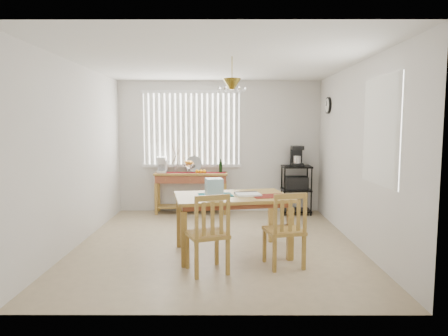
{
  "coord_description": "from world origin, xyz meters",
  "views": [
    {
      "loc": [
        0.12,
        -5.71,
        1.71
      ],
      "look_at": [
        0.1,
        0.55,
        1.05
      ],
      "focal_mm": 32.0,
      "sensor_mm": 36.0,
      "label": 1
    }
  ],
  "objects_px": {
    "chair_left": "(208,234)",
    "chair_right": "(285,230)",
    "wire_cart": "(296,185)",
    "sideboard": "(192,183)",
    "cart_items": "(297,156)",
    "dining_table": "(232,202)"
  },
  "relations": [
    {
      "from": "cart_items",
      "to": "chair_right",
      "type": "relative_size",
      "value": 0.42
    },
    {
      "from": "dining_table",
      "to": "chair_right",
      "type": "bearing_deg",
      "value": -39.81
    },
    {
      "from": "wire_cart",
      "to": "chair_right",
      "type": "relative_size",
      "value": 1.01
    },
    {
      "from": "wire_cart",
      "to": "chair_left",
      "type": "height_order",
      "value": "chair_left"
    },
    {
      "from": "sideboard",
      "to": "chair_right",
      "type": "xyz_separation_m",
      "value": [
        1.38,
        -3.03,
        -0.14
      ]
    },
    {
      "from": "dining_table",
      "to": "wire_cart",
      "type": "bearing_deg",
      "value": 62.1
    },
    {
      "from": "sideboard",
      "to": "wire_cart",
      "type": "bearing_deg",
      "value": -1.18
    },
    {
      "from": "dining_table",
      "to": "chair_left",
      "type": "distance_m",
      "value": 0.82
    },
    {
      "from": "chair_left",
      "to": "chair_right",
      "type": "height_order",
      "value": "chair_left"
    },
    {
      "from": "dining_table",
      "to": "cart_items",
      "type": "bearing_deg",
      "value": 62.2
    },
    {
      "from": "wire_cart",
      "to": "sideboard",
      "type": "bearing_deg",
      "value": 178.82
    },
    {
      "from": "cart_items",
      "to": "dining_table",
      "type": "distance_m",
      "value": 2.82
    },
    {
      "from": "sideboard",
      "to": "cart_items",
      "type": "bearing_deg",
      "value": -0.9
    },
    {
      "from": "cart_items",
      "to": "dining_table",
      "type": "xyz_separation_m",
      "value": [
        -1.3,
        -2.46,
        -0.42
      ]
    },
    {
      "from": "sideboard",
      "to": "dining_table",
      "type": "bearing_deg",
      "value": -73.34
    },
    {
      "from": "sideboard",
      "to": "dining_table",
      "type": "relative_size",
      "value": 0.88
    },
    {
      "from": "chair_right",
      "to": "chair_left",
      "type": "bearing_deg",
      "value": -167.85
    },
    {
      "from": "dining_table",
      "to": "chair_left",
      "type": "xyz_separation_m",
      "value": [
        -0.28,
        -0.73,
        -0.24
      ]
    },
    {
      "from": "sideboard",
      "to": "dining_table",
      "type": "xyz_separation_m",
      "value": [
        0.75,
        -2.5,
        0.1
      ]
    },
    {
      "from": "wire_cart",
      "to": "chair_left",
      "type": "xyz_separation_m",
      "value": [
        -1.58,
        -3.18,
        -0.1
      ]
    },
    {
      "from": "chair_right",
      "to": "cart_items",
      "type": "bearing_deg",
      "value": 77.55
    },
    {
      "from": "wire_cart",
      "to": "cart_items",
      "type": "xyz_separation_m",
      "value": [
        0.0,
        0.01,
        0.55
      ]
    }
  ]
}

